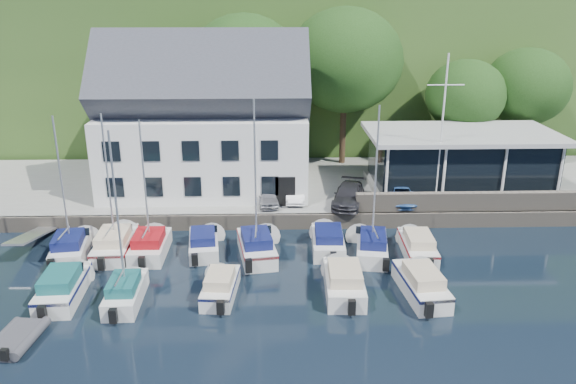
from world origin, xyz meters
name	(u,v)px	position (x,y,z in m)	size (l,w,h in m)	color
ground	(325,323)	(0.00, 0.00, 0.00)	(180.00, 180.00, 0.00)	black
quay	(304,188)	(0.00, 17.50, 0.50)	(60.00, 13.00, 1.00)	gray
quay_face	(309,221)	(0.00, 11.00, 0.50)	(60.00, 0.30, 1.00)	#6D6457
hillside	(288,40)	(0.00, 62.00, 8.00)	(160.00, 75.00, 16.00)	#2B491B
harbor_building	(205,128)	(-7.00, 16.50, 5.35)	(14.40, 8.20, 8.70)	silver
club_pavilion	(459,160)	(11.00, 16.00, 3.05)	(13.20, 7.20, 4.10)	black
seawall	(495,201)	(12.00, 11.40, 1.60)	(18.00, 0.50, 1.20)	#6D6457
gangway	(37,245)	(-16.50, 9.00, 0.00)	(1.20, 6.00, 1.40)	#B8B9BD
car_silver	(268,196)	(-2.64, 12.85, 1.54)	(1.28, 3.18, 1.08)	#9F9FA3
car_white	(296,192)	(-0.77, 13.65, 1.58)	(1.22, 3.49, 1.15)	white
car_dgrey	(348,195)	(2.68, 12.66, 1.65)	(1.81, 4.45, 1.29)	#29282D
car_blue	(401,194)	(6.25, 12.90, 1.59)	(1.35, 3.43, 1.17)	#2D518A
flagpole	(442,131)	(8.61, 13.04, 5.88)	(2.34, 0.20, 9.76)	silver
tree_1	(163,104)	(-10.82, 21.62, 6.09)	(7.45, 7.45, 10.18)	black
tree_2	(245,92)	(-4.42, 21.93, 6.96)	(8.73, 8.73, 11.93)	black
tree_3	(344,87)	(3.43, 22.53, 7.20)	(9.07, 9.07, 12.39)	black
tree_4	(464,114)	(12.87, 21.50, 5.26)	(6.23, 6.23, 8.51)	black
tree_5	(523,106)	(17.97, 22.33, 5.64)	(6.80, 6.80, 9.29)	black
boat_r1_0	(62,183)	(-13.82, 7.24, 4.43)	(1.95, 5.70, 8.85)	silver
boat_r1_1	(108,180)	(-11.44, 7.71, 4.43)	(2.10, 6.47, 8.85)	silver
boat_r1_2	(145,183)	(-9.38, 7.45, 4.33)	(2.04, 5.65, 8.65)	silver
boat_r1_3	(204,241)	(-6.35, 7.73, 0.68)	(1.79, 5.43, 1.35)	silver
boat_r1_4	(255,177)	(-3.26, 7.01, 4.79)	(1.99, 6.13, 9.57)	silver
boat_r1_5	(328,239)	(0.89, 7.84, 0.70)	(1.98, 5.83, 1.40)	silver
boat_r1_6	(375,183)	(3.33, 7.03, 4.39)	(1.86, 6.14, 8.78)	silver
boat_r1_7	(418,243)	(5.97, 7.03, 0.69)	(1.80, 5.98, 1.37)	silver
boat_r2_0	(63,284)	(-12.64, 2.63, 0.76)	(1.95, 6.22, 1.51)	silver
boat_r2_1	(118,222)	(-9.49, 2.16, 4.23)	(1.67, 5.54, 8.46)	silver
boat_r2_2	(220,283)	(-4.94, 2.63, 0.67)	(1.62, 5.20, 1.35)	silver
boat_r2_3	(344,279)	(1.20, 2.80, 0.75)	(2.02, 6.26, 1.50)	silver
boat_r2_4	(421,281)	(5.02, 2.48, 0.75)	(1.85, 6.31, 1.50)	silver
dinghy_1	(16,337)	(-13.33, -1.25, 0.34)	(1.77, 2.95, 0.69)	#39393E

